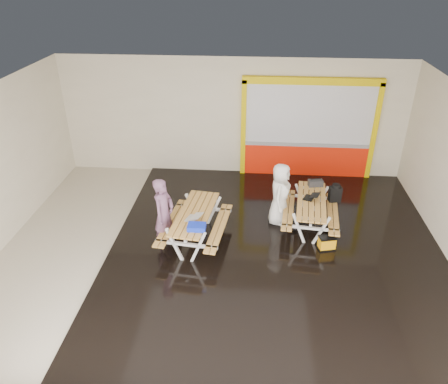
# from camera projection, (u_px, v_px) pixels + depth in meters

# --- Properties ---
(room) EXTENTS (10.02, 8.02, 3.52)m
(room) POSITION_uv_depth(u_px,v_px,m) (221.00, 181.00, 8.95)
(room) COLOR beige
(room) RESTS_ON ground
(deck) EXTENTS (7.50, 7.98, 0.05)m
(deck) POSITION_uv_depth(u_px,v_px,m) (276.00, 251.00, 9.70)
(deck) COLOR black
(deck) RESTS_ON room
(kiosk) EXTENTS (3.88, 0.16, 3.00)m
(kiosk) POSITION_uv_depth(u_px,v_px,m) (308.00, 131.00, 12.38)
(kiosk) COLOR red
(kiosk) RESTS_ON room
(picnic_table_left) EXTENTS (1.60, 2.17, 0.81)m
(picnic_table_left) POSITION_uv_depth(u_px,v_px,m) (195.00, 220.00, 9.75)
(picnic_table_left) COLOR gold
(picnic_table_left) RESTS_ON deck
(picnic_table_right) EXTENTS (1.50, 2.05, 0.77)m
(picnic_table_right) POSITION_uv_depth(u_px,v_px,m) (311.00, 207.00, 10.30)
(picnic_table_right) COLOR gold
(picnic_table_right) RESTS_ON deck
(person_left) EXTENTS (0.58, 0.72, 1.71)m
(person_left) POSITION_uv_depth(u_px,v_px,m) (164.00, 214.00, 9.53)
(person_left) COLOR #724C69
(person_left) RESTS_ON deck
(person_right) EXTENTS (0.67, 0.87, 1.60)m
(person_right) POSITION_uv_depth(u_px,v_px,m) (280.00, 194.00, 10.39)
(person_right) COLOR white
(person_right) RESTS_ON deck
(laptop_left) EXTENTS (0.43, 0.41, 0.15)m
(laptop_left) POSITION_uv_depth(u_px,v_px,m) (194.00, 218.00, 9.38)
(laptop_left) COLOR silver
(laptop_left) RESTS_ON picnic_table_left
(laptop_right) EXTENTS (0.44, 0.42, 0.15)m
(laptop_right) POSITION_uv_depth(u_px,v_px,m) (311.00, 197.00, 10.26)
(laptop_right) COLOR black
(laptop_right) RESTS_ON picnic_table_right
(blue_pouch) EXTENTS (0.38, 0.27, 0.11)m
(blue_pouch) POSITION_uv_depth(u_px,v_px,m) (197.00, 227.00, 9.04)
(blue_pouch) COLOR #132AC0
(blue_pouch) RESTS_ON picnic_table_left
(toolbox) EXTENTS (0.39, 0.24, 0.21)m
(toolbox) POSITION_uv_depth(u_px,v_px,m) (315.00, 183.00, 10.82)
(toolbox) COLOR black
(toolbox) RESTS_ON picnic_table_right
(backpack) EXTENTS (0.33, 0.24, 0.49)m
(backpack) POSITION_uv_depth(u_px,v_px,m) (335.00, 193.00, 10.66)
(backpack) COLOR black
(backpack) RESTS_ON picnic_table_right
(dark_case) EXTENTS (0.36, 0.28, 0.13)m
(dark_case) POSITION_uv_depth(u_px,v_px,m) (296.00, 225.00, 10.47)
(dark_case) COLOR black
(dark_case) RESTS_ON deck
(fluke_bag) EXTENTS (0.42, 0.33, 0.32)m
(fluke_bag) POSITION_uv_depth(u_px,v_px,m) (327.00, 243.00, 9.66)
(fluke_bag) COLOR black
(fluke_bag) RESTS_ON deck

